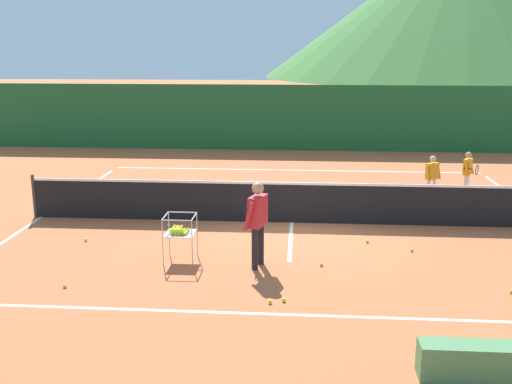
% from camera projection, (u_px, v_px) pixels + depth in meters
% --- Properties ---
extents(ground_plane, '(120.00, 120.00, 0.00)m').
position_uv_depth(ground_plane, '(292.00, 223.00, 14.06)').
color(ground_plane, '#BC6038').
extents(line_baseline_near, '(12.17, 0.08, 0.01)m').
position_uv_depth(line_baseline_near, '(286.00, 315.00, 9.24)').
color(line_baseline_near, white).
rests_on(line_baseline_near, ground).
extents(line_baseline_far, '(12.17, 0.08, 0.01)m').
position_uv_depth(line_baseline_far, '(295.00, 170.00, 19.97)').
color(line_baseline_far, white).
rests_on(line_baseline_far, ground).
extents(line_sideline_west, '(0.08, 11.08, 0.01)m').
position_uv_depth(line_sideline_west, '(41.00, 217.00, 14.51)').
color(line_sideline_west, white).
rests_on(line_sideline_west, ground).
extents(line_service_center, '(0.08, 5.30, 0.01)m').
position_uv_depth(line_service_center, '(292.00, 222.00, 14.06)').
color(line_service_center, white).
rests_on(line_service_center, ground).
extents(tennis_net, '(12.52, 0.08, 1.05)m').
position_uv_depth(tennis_net, '(292.00, 202.00, 13.94)').
color(tennis_net, '#333338').
rests_on(tennis_net, ground).
extents(instructor, '(0.44, 0.81, 1.63)m').
position_uv_depth(instructor, '(257.00, 217.00, 11.04)').
color(instructor, black).
rests_on(instructor, ground).
extents(student_0, '(0.47, 0.41, 1.24)m').
position_uv_depth(student_0, '(432.00, 174.00, 15.81)').
color(student_0, silver).
rests_on(student_0, ground).
extents(student_1, '(0.40, 0.69, 1.23)m').
position_uv_depth(student_1, '(468.00, 170.00, 16.39)').
color(student_1, silver).
rests_on(student_1, ground).
extents(ball_cart, '(0.58, 0.58, 0.90)m').
position_uv_depth(ball_cart, '(179.00, 231.00, 11.45)').
color(ball_cart, '#B7B7BC').
rests_on(ball_cart, ground).
extents(tennis_ball_0, '(0.07, 0.07, 0.07)m').
position_uv_depth(tennis_ball_0, '(412.00, 250.00, 12.07)').
color(tennis_ball_0, yellow).
rests_on(tennis_ball_0, ground).
extents(tennis_ball_1, '(0.07, 0.07, 0.07)m').
position_uv_depth(tennis_ball_1, '(511.00, 291.00, 10.03)').
color(tennis_ball_1, yellow).
rests_on(tennis_ball_1, ground).
extents(tennis_ball_2, '(0.07, 0.07, 0.07)m').
position_uv_depth(tennis_ball_2, '(367.00, 241.00, 12.60)').
color(tennis_ball_2, yellow).
rests_on(tennis_ball_2, ground).
extents(tennis_ball_3, '(0.07, 0.07, 0.07)m').
position_uv_depth(tennis_ball_3, '(321.00, 264.00, 11.27)').
color(tennis_ball_3, yellow).
rests_on(tennis_ball_3, ground).
extents(tennis_ball_4, '(0.07, 0.07, 0.07)m').
position_uv_depth(tennis_ball_4, '(65.00, 286.00, 10.26)').
color(tennis_ball_4, yellow).
rests_on(tennis_ball_4, ground).
extents(tennis_ball_5, '(0.07, 0.07, 0.07)m').
position_uv_depth(tennis_ball_5, '(284.00, 300.00, 9.70)').
color(tennis_ball_5, yellow).
rests_on(tennis_ball_5, ground).
extents(tennis_ball_6, '(0.07, 0.07, 0.07)m').
position_uv_depth(tennis_ball_6, '(168.00, 226.00, 13.71)').
color(tennis_ball_6, yellow).
rests_on(tennis_ball_6, ground).
extents(tennis_ball_7, '(0.07, 0.07, 0.07)m').
position_uv_depth(tennis_ball_7, '(86.00, 240.00, 12.69)').
color(tennis_ball_7, yellow).
rests_on(tennis_ball_7, ground).
extents(tennis_ball_8, '(0.07, 0.07, 0.07)m').
position_uv_depth(tennis_ball_8, '(270.00, 302.00, 9.63)').
color(tennis_ball_8, yellow).
rests_on(tennis_ball_8, ground).
extents(windscreen_fence, '(26.77, 0.08, 2.58)m').
position_uv_depth(windscreen_fence, '(297.00, 118.00, 23.50)').
color(windscreen_fence, '#1E5B2D').
rests_on(windscreen_fence, ground).
extents(courtside_bench, '(1.50, 0.36, 0.46)m').
position_uv_depth(courtside_bench, '(479.00, 361.00, 7.42)').
color(courtside_bench, '#4C7F4C').
rests_on(courtside_bench, ground).
extents(hill_0, '(51.00, 51.00, 18.77)m').
position_uv_depth(hill_0, '(462.00, 4.00, 77.59)').
color(hill_0, '#427A38').
rests_on(hill_0, ground).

